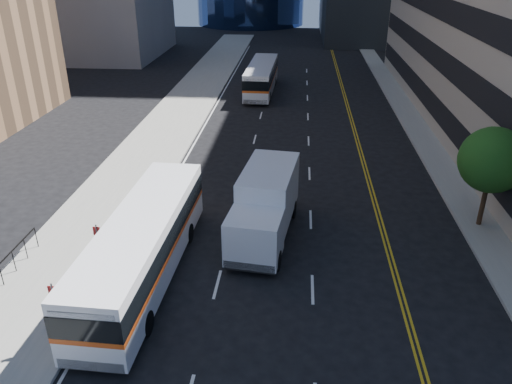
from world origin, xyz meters
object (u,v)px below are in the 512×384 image
bus_rear (262,77)px  box_truck (265,205)px  street_tree (493,160)px  bus_front (143,245)px

bus_rear → box_truck: 27.75m
street_tree → bus_front: street_tree is taller
bus_front → box_truck: box_truck is taller
bus_front → bus_rear: 31.56m
street_tree → bus_rear: size_ratio=0.47×
street_tree → box_truck: 11.11m
bus_rear → box_truck: size_ratio=1.55×
bus_front → bus_rear: (2.57, 31.46, -0.08)m
bus_front → bus_rear: bus_front is taller
street_tree → bus_front: 16.75m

